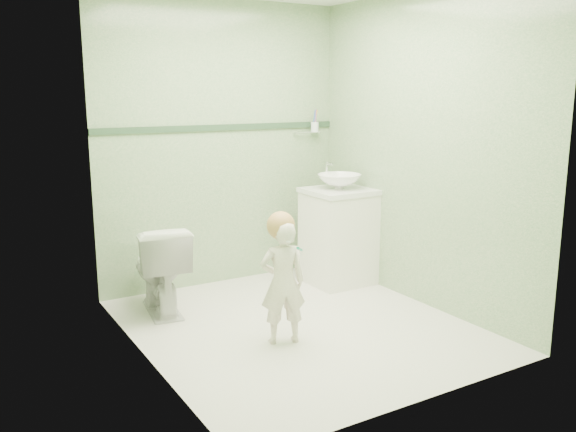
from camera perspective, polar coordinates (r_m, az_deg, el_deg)
ground at (r=4.41m, az=1.02°, el=-10.31°), size 2.50×2.50×0.00m
room_shell at (r=4.11m, az=1.08°, el=5.37°), size 2.50×2.54×2.40m
trim_stripe at (r=5.19m, az=-6.24°, el=8.28°), size 2.20×0.02×0.05m
vanity at (r=5.29m, az=4.76°, el=-2.04°), size 0.52×0.50×0.80m
counter at (r=5.21m, az=4.83°, el=2.34°), size 0.54×0.52×0.04m
basin at (r=5.20m, az=4.85°, el=3.26°), size 0.37×0.37×0.13m
faucet at (r=5.33m, az=3.70°, el=4.36°), size 0.03×0.13×0.18m
cup_holder at (r=5.58m, az=2.46°, el=8.39°), size 0.26×0.07×0.21m
toilet at (r=4.69m, az=-11.97°, el=-4.81°), size 0.47×0.72×0.68m
toddler at (r=4.01m, az=-0.49°, el=-6.27°), size 0.35×0.28×0.83m
hair_cap at (r=3.93m, az=-0.69°, el=-0.89°), size 0.18×0.18×0.18m
teal_toothbrush at (r=3.84m, az=0.99°, el=-3.06°), size 0.11×0.14×0.08m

